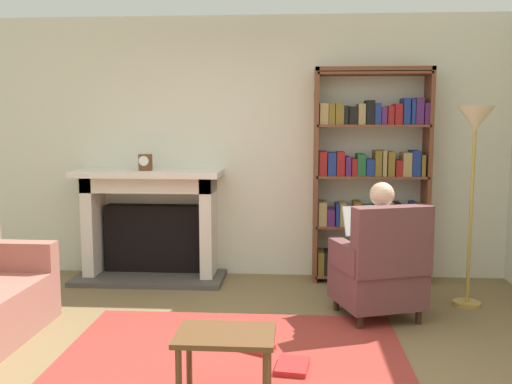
{
  "coord_description": "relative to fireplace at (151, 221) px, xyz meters",
  "views": [
    {
      "loc": [
        0.42,
        -3.41,
        1.63
      ],
      "look_at": [
        0.1,
        1.2,
        1.05
      ],
      "focal_mm": 39.85,
      "sensor_mm": 36.0,
      "label": 1
    }
  ],
  "objects": [
    {
      "name": "seated_reader",
      "position": [
        2.16,
        -1.02,
        0.02
      ],
      "size": [
        0.48,
        0.59,
        1.14
      ],
      "rotation": [
        0.0,
        0.0,
        3.47
      ],
      "color": "silver",
      "rests_on": "ground"
    },
    {
      "name": "mantel_clock",
      "position": [
        -0.02,
        -0.1,
        0.62
      ],
      "size": [
        0.14,
        0.14,
        0.16
      ],
      "color": "brown",
      "rests_on": "fireplace"
    },
    {
      "name": "armchair_reading",
      "position": [
        2.19,
        -1.13,
        -0.17
      ],
      "size": [
        0.8,
        0.79,
        0.97
      ],
      "rotation": [
        0.0,
        0.0,
        3.47
      ],
      "color": "#331E14",
      "rests_on": "ground"
    },
    {
      "name": "floor_lamp",
      "position": [
        3.02,
        -0.7,
        0.9
      ],
      "size": [
        0.32,
        0.32,
        1.76
      ],
      "color": "#B7933F",
      "rests_on": "ground"
    },
    {
      "name": "side_table",
      "position": [
        1.1,
        -2.66,
        -0.22
      ],
      "size": [
        0.56,
        0.39,
        0.44
      ],
      "color": "brown",
      "rests_on": "ground"
    },
    {
      "name": "fireplace",
      "position": [
        0.0,
        0.0,
        0.0
      ],
      "size": [
        1.53,
        0.64,
        1.13
      ],
      "color": "#4C4742",
      "rests_on": "ground"
    },
    {
      "name": "scattered_books",
      "position": [
        1.38,
        -2.04,
        -0.57
      ],
      "size": [
        0.52,
        0.57,
        0.04
      ],
      "color": "red",
      "rests_on": "area_rug"
    },
    {
      "name": "back_wall",
      "position": [
        1.07,
        0.25,
        0.75
      ],
      "size": [
        5.6,
        0.1,
        2.7
      ],
      "primitive_type": "cube",
      "color": "silver",
      "rests_on": "ground"
    },
    {
      "name": "area_rug",
      "position": [
        1.07,
        -2.0,
        -0.59
      ],
      "size": [
        2.4,
        1.8,
        0.01
      ],
      "primitive_type": "cube",
      "color": "maroon",
      "rests_on": "ground"
    },
    {
      "name": "bookshelf",
      "position": [
        2.25,
        0.03,
        0.44
      ],
      "size": [
        1.14,
        0.32,
        2.15
      ],
      "color": "brown",
      "rests_on": "ground"
    },
    {
      "name": "ground",
      "position": [
        1.07,
        -2.3,
        -0.6
      ],
      "size": [
        14.0,
        14.0,
        0.0
      ],
      "primitive_type": "plane",
      "color": "olive"
    }
  ]
}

